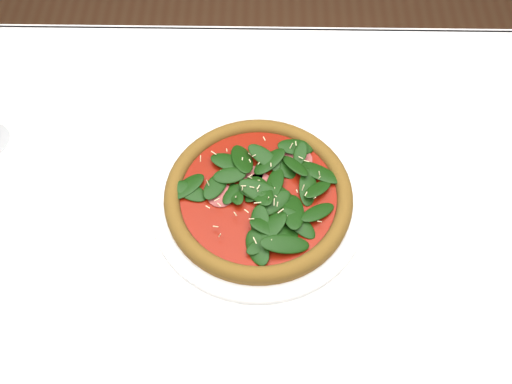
{
  "coord_description": "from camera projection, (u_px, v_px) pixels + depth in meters",
  "views": [
    {
      "loc": [
        -0.0,
        -0.4,
        1.47
      ],
      "look_at": [
        -0.01,
        0.04,
        0.77
      ],
      "focal_mm": 40.0,
      "sensor_mm": 36.0,
      "label": 1
    }
  ],
  "objects": [
    {
      "name": "plate",
      "position": [
        258.0,
        201.0,
        0.83
      ],
      "size": [
        0.32,
        0.32,
        0.01
      ],
      "color": "silver",
      "rests_on": "dining_table"
    },
    {
      "name": "dining_table",
      "position": [
        260.0,
        251.0,
        0.91
      ],
      "size": [
        1.21,
        0.81,
        0.75
      ],
      "color": "white",
      "rests_on": "ground"
    },
    {
      "name": "ground",
      "position": [
        259.0,
        363.0,
        1.46
      ],
      "size": [
        6.0,
        6.0,
        0.0
      ],
      "primitive_type": "plane",
      "color": "brown",
      "rests_on": "ground"
    },
    {
      "name": "pizza",
      "position": [
        258.0,
        194.0,
        0.82
      ],
      "size": [
        0.32,
        0.32,
        0.04
      ],
      "rotation": [
        0.0,
        0.0,
        0.21
      ],
      "color": "olive",
      "rests_on": "plate"
    }
  ]
}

